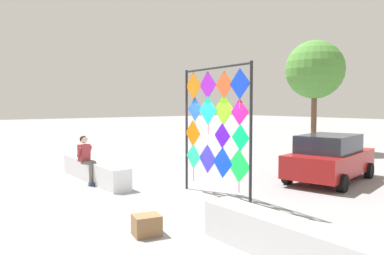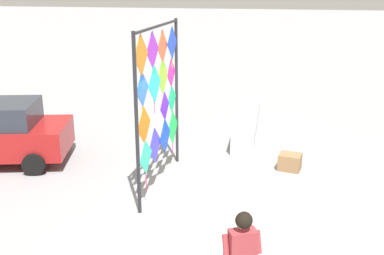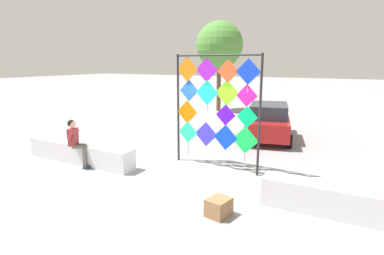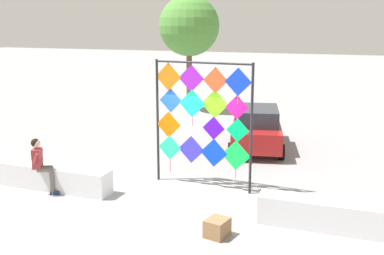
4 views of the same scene
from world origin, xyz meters
The scene contains 5 objects.
ground centered at (0.00, 0.00, 0.00)m, with size 120.00×120.00×0.00m, color gray.
plaza_ledge_right centered at (4.04, -0.44, 0.33)m, with size 4.10×0.58×0.65m, color silver.
kite_display_rack centered at (0.03, 1.19, 2.01)m, with size 2.79×0.24×3.45m.
seated_vendor centered at (-3.72, -0.81, 0.88)m, with size 0.71×0.61×1.50m.
cardboard_box_large centered at (1.34, -1.61, 0.19)m, with size 0.42×0.50×0.38m, color olive.
Camera 2 is at (-9.20, -1.13, 4.32)m, focal length 44.24 mm.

